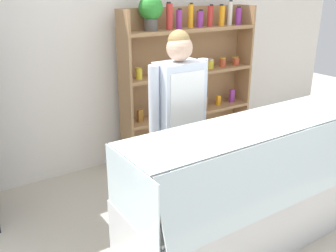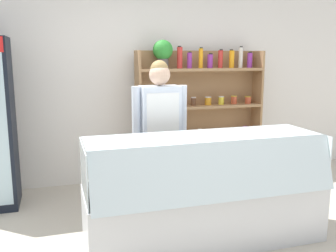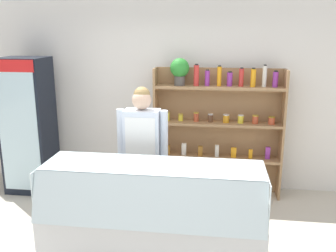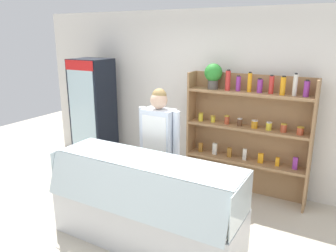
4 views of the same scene
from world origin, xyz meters
name	(u,v)px [view 2 (image 2 of 4)]	position (x,y,z in m)	size (l,w,h in m)	color
ground_plane	(206,241)	(0.00, 0.00, 0.00)	(12.00, 12.00, 0.00)	beige
back_wall	(151,83)	(0.00, 2.03, 1.35)	(6.80, 0.10, 2.70)	white
shelving_unit	(196,104)	(0.56, 1.75, 1.07)	(1.77, 0.29, 1.92)	#9E754C
deli_display_case	(204,209)	(-0.02, 0.02, 0.31)	(2.20, 0.78, 1.01)	silver
shop_clerk	(160,126)	(-0.25, 0.71, 0.99)	(0.60, 0.25, 1.68)	#383D51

